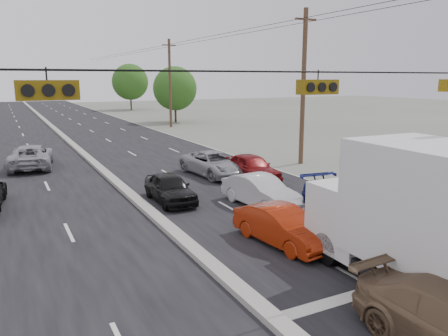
{
  "coord_description": "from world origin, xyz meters",
  "views": [
    {
      "loc": [
        -5.29,
        -8.36,
        5.66
      ],
      "look_at": [
        2.34,
        6.53,
        2.2
      ],
      "focal_mm": 35.0,
      "sensor_mm": 36.0,
      "label": 1
    }
  ],
  "objects_px": {
    "red_sedan": "(282,227)",
    "queue_car_c": "(214,164)",
    "utility_pole_right_c": "(170,83)",
    "queue_car_d": "(348,202)",
    "utility_pole_right_b": "(303,87)",
    "box_truck": "(437,221)",
    "tree_right_far": "(130,82)",
    "oncoming_far": "(31,157)",
    "queue_car_e": "(252,168)",
    "tree_right_mid": "(175,88)",
    "queue_car_a": "(170,188)",
    "queue_car_b": "(260,192)"
  },
  "relations": [
    {
      "from": "red_sedan",
      "to": "queue_car_c",
      "type": "relative_size",
      "value": 0.78
    },
    {
      "from": "utility_pole_right_c",
      "to": "queue_car_d",
      "type": "height_order",
      "value": "utility_pole_right_c"
    },
    {
      "from": "utility_pole_right_b",
      "to": "box_truck",
      "type": "bearing_deg",
      "value": -116.2
    },
    {
      "from": "tree_right_far",
      "to": "oncoming_far",
      "type": "xyz_separation_m",
      "value": [
        -19.76,
        -48.37,
        -4.21
      ]
    },
    {
      "from": "red_sedan",
      "to": "queue_car_c",
      "type": "xyz_separation_m",
      "value": [
        2.68,
        10.86,
        0.05
      ]
    },
    {
      "from": "tree_right_far",
      "to": "queue_car_e",
      "type": "relative_size",
      "value": 1.88
    },
    {
      "from": "utility_pole_right_c",
      "to": "box_truck",
      "type": "distance_m",
      "value": 42.26
    },
    {
      "from": "utility_pole_right_b",
      "to": "queue_car_d",
      "type": "height_order",
      "value": "utility_pole_right_b"
    },
    {
      "from": "queue_car_e",
      "to": "queue_car_d",
      "type": "bearing_deg",
      "value": -89.72
    },
    {
      "from": "tree_right_mid",
      "to": "queue_car_a",
      "type": "distance_m",
      "value": 37.57
    },
    {
      "from": "box_truck",
      "to": "queue_car_c",
      "type": "relative_size",
      "value": 1.58
    },
    {
      "from": "tree_right_mid",
      "to": "tree_right_far",
      "type": "xyz_separation_m",
      "value": [
        1.0,
        25.0,
        0.62
      ]
    },
    {
      "from": "red_sedan",
      "to": "queue_car_b",
      "type": "relative_size",
      "value": 0.94
    },
    {
      "from": "utility_pole_right_b",
      "to": "utility_pole_right_c",
      "type": "relative_size",
      "value": 1.0
    },
    {
      "from": "queue_car_a",
      "to": "queue_car_e",
      "type": "xyz_separation_m",
      "value": [
        5.6,
        2.03,
        0.08
      ]
    },
    {
      "from": "tree_right_mid",
      "to": "tree_right_far",
      "type": "relative_size",
      "value": 0.88
    },
    {
      "from": "queue_car_d",
      "to": "tree_right_mid",
      "type": "bearing_deg",
      "value": 86.78
    },
    {
      "from": "utility_pole_right_c",
      "to": "queue_car_d",
      "type": "relative_size",
      "value": 2.0
    },
    {
      "from": "queue_car_e",
      "to": "utility_pole_right_b",
      "type": "bearing_deg",
      "value": 27.21
    },
    {
      "from": "queue_car_c",
      "to": "queue_car_d",
      "type": "bearing_deg",
      "value": -88.69
    },
    {
      "from": "box_truck",
      "to": "oncoming_far",
      "type": "xyz_separation_m",
      "value": [
        -8.2,
        23.0,
        -1.32
      ]
    },
    {
      "from": "utility_pole_right_b",
      "to": "tree_right_far",
      "type": "xyz_separation_m",
      "value": [
        3.5,
        55.0,
        -0.15
      ]
    },
    {
      "from": "utility_pole_right_b",
      "to": "queue_car_c",
      "type": "height_order",
      "value": "utility_pole_right_b"
    },
    {
      "from": "queue_car_b",
      "to": "red_sedan",
      "type": "bearing_deg",
      "value": -119.2
    },
    {
      "from": "tree_right_far",
      "to": "queue_car_d",
      "type": "distance_m",
      "value": 66.2
    },
    {
      "from": "utility_pole_right_c",
      "to": "tree_right_far",
      "type": "distance_m",
      "value": 30.2
    },
    {
      "from": "tree_right_far",
      "to": "box_truck",
      "type": "distance_m",
      "value": 72.36
    },
    {
      "from": "queue_car_b",
      "to": "oncoming_far",
      "type": "bearing_deg",
      "value": 114.53
    },
    {
      "from": "tree_right_far",
      "to": "queue_car_d",
      "type": "height_order",
      "value": "tree_right_far"
    },
    {
      "from": "queue_car_c",
      "to": "utility_pole_right_c",
      "type": "bearing_deg",
      "value": 68.76
    },
    {
      "from": "utility_pole_right_c",
      "to": "queue_car_c",
      "type": "height_order",
      "value": "utility_pole_right_c"
    },
    {
      "from": "utility_pole_right_c",
      "to": "red_sedan",
      "type": "relative_size",
      "value": 2.53
    },
    {
      "from": "utility_pole_right_c",
      "to": "queue_car_e",
      "type": "xyz_separation_m",
      "value": [
        -5.5,
        -27.79,
        -4.37
      ]
    },
    {
      "from": "red_sedan",
      "to": "oncoming_far",
      "type": "relative_size",
      "value": 0.74
    },
    {
      "from": "utility_pole_right_c",
      "to": "queue_car_b",
      "type": "height_order",
      "value": "utility_pole_right_c"
    },
    {
      "from": "utility_pole_right_c",
      "to": "tree_right_mid",
      "type": "bearing_deg",
      "value": 63.43
    },
    {
      "from": "queue_car_c",
      "to": "queue_car_e",
      "type": "xyz_separation_m",
      "value": [
        1.32,
        -2.08,
        0.04
      ]
    },
    {
      "from": "tree_right_mid",
      "to": "queue_car_a",
      "type": "xyz_separation_m",
      "value": [
        -13.6,
        -34.83,
        -3.67
      ]
    },
    {
      "from": "tree_right_far",
      "to": "oncoming_far",
      "type": "height_order",
      "value": "tree_right_far"
    },
    {
      "from": "box_truck",
      "to": "queue_car_b",
      "type": "relative_size",
      "value": 1.91
    },
    {
      "from": "tree_right_mid",
      "to": "queue_car_c",
      "type": "relative_size",
      "value": 1.41
    },
    {
      "from": "utility_pole_right_c",
      "to": "queue_car_c",
      "type": "distance_m",
      "value": 26.97
    },
    {
      "from": "tree_right_far",
      "to": "box_truck",
      "type": "bearing_deg",
      "value": -99.2
    },
    {
      "from": "tree_right_mid",
      "to": "queue_car_b",
      "type": "bearing_deg",
      "value": -105.36
    },
    {
      "from": "utility_pole_right_b",
      "to": "queue_car_a",
      "type": "bearing_deg",
      "value": -156.51
    },
    {
      "from": "queue_car_b",
      "to": "queue_car_e",
      "type": "bearing_deg",
      "value": 56.84
    },
    {
      "from": "tree_right_mid",
      "to": "queue_car_b",
      "type": "relative_size",
      "value": 1.7
    },
    {
      "from": "utility_pole_right_c",
      "to": "queue_car_a",
      "type": "relative_size",
      "value": 2.57
    },
    {
      "from": "tree_right_mid",
      "to": "red_sedan",
      "type": "height_order",
      "value": "tree_right_mid"
    },
    {
      "from": "tree_right_mid",
      "to": "red_sedan",
      "type": "relative_size",
      "value": 1.8
    }
  ]
}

